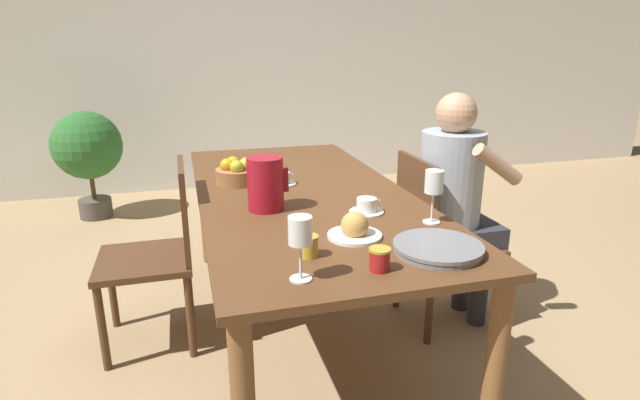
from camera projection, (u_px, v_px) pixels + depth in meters
ground_plane at (304, 329)px, 2.53m from camera, size 20.00×20.00×0.00m
wall_back at (231, 52)px, 4.73m from camera, size 10.00×0.06×2.60m
dining_table at (302, 208)px, 2.33m from camera, size 0.94×2.06×0.73m
chair_person_side at (436, 237)px, 2.47m from camera, size 0.42×0.42×0.87m
chair_opposite at (160, 250)px, 2.31m from camera, size 0.42×0.42×0.87m
person_seated at (456, 193)px, 2.41m from camera, size 0.39×0.41×1.17m
red_pitcher at (265, 183)px, 2.02m from camera, size 0.17×0.15×0.22m
wine_glass_water at (434, 184)px, 1.86m from camera, size 0.07×0.07×0.21m
wine_glass_juice at (300, 234)px, 1.40m from camera, size 0.07×0.07×0.19m
teacup_near_person at (367, 207)px, 2.01m from camera, size 0.14×0.14×0.06m
teacup_across at (282, 179)px, 2.41m from camera, size 0.14×0.14×0.06m
serving_tray at (438, 248)px, 1.63m from camera, size 0.29×0.29×0.03m
bread_plate at (355, 229)px, 1.75m from camera, size 0.19×0.19×0.10m
jam_jar_amber at (308, 245)px, 1.59m from camera, size 0.07×0.07×0.07m
jam_jar_red at (380, 258)px, 1.49m from camera, size 0.07×0.07×0.07m
fruit_bowl at (237, 173)px, 2.42m from camera, size 0.21×0.21×0.12m
potted_plant at (87, 149)px, 3.99m from camera, size 0.54×0.54×0.87m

